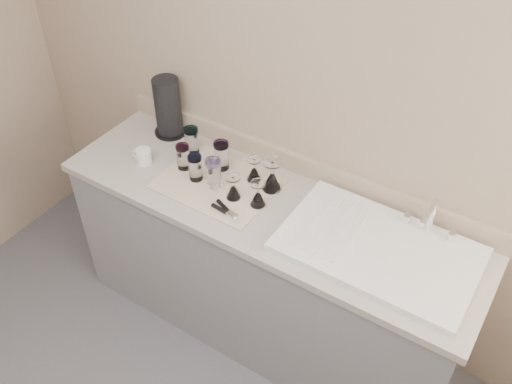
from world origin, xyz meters
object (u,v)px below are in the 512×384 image
Objects in this scene: tumbler_blue at (195,167)px; goblet_front_right at (258,197)px; tumbler_magenta at (183,157)px; goblet_back_left at (254,173)px; sink_unit at (379,249)px; goblet_back_right at (272,180)px; tumbler_purple at (221,155)px; can_opener at (226,211)px; goblet_front_left at (233,190)px; tumbler_lavender at (214,173)px; paper_towel_roll at (168,108)px; tumbler_teal at (192,140)px; white_mug at (143,156)px.

goblet_front_right is (0.35, 0.01, -0.03)m from tumbler_blue.
goblet_back_left is at bearing 17.79° from tumbler_magenta.
goblet_back_right is at bearing 170.63° from sink_unit.
goblet_back_right is 0.13m from goblet_front_right.
tumbler_blue is at bearing -158.65° from goblet_back_right.
tumbler_magenta is at bearing -147.66° from tumbler_purple.
sink_unit is 5.06× the size of goblet_back_right.
sink_unit is 5.37× the size of can_opener.
sink_unit reaches higher than goblet_back_right.
sink_unit is at bearing 4.20° from goblet_front_left.
tumbler_lavender is 0.25m from goblet_front_right.
sink_unit is 2.55× the size of paper_towel_roll.
goblet_back_right reaches higher than goblet_front_right.
sink_unit is 5.46× the size of tumbler_purple.
can_opener is at bearing -30.33° from paper_towel_roll.
tumbler_blue is 1.08× the size of goblet_back_left.
tumbler_blue reaches higher than goblet_front_right.
tumbler_blue is at bearing -148.58° from goblet_back_left.
can_opener is at bearing -74.26° from goblet_front_left.
tumbler_blue reaches higher than goblet_front_left.
tumbler_teal is 0.95× the size of can_opener.
goblet_back_right reaches higher than tumbler_lavender.
tumbler_magenta is 0.46m from goblet_front_right.
tumbler_lavender is at bearing 179.98° from goblet_front_right.
goblet_back_right is at bearing -5.83° from goblet_back_left.
tumbler_lavender is 0.20m from goblet_back_left.
goblet_back_left is at bearing -9.14° from paper_towel_roll.
white_mug is (-0.54, -0.18, -0.01)m from goblet_back_left.
tumbler_magenta is at bearing 171.58° from tumbler_lavender.
goblet_back_left is 0.18m from goblet_front_right.
paper_towel_roll reaches higher than goblet_front_left.
tumbler_purple reaches higher than tumbler_magenta.
goblet_back_right is 1.32× the size of goblet_front_left.
tumbler_purple is at bearing 32.34° from tumbler_magenta.
tumbler_purple and tumbler_lavender have the same top height.
tumbler_blue is at bearing -47.69° from tumbler_teal.
white_mug is (-0.53, -0.02, -0.01)m from goblet_front_left.
goblet_front_right is (0.30, -0.13, -0.03)m from tumbler_purple.
tumbler_blue is (0.15, -0.16, -0.00)m from tumbler_teal.
tumbler_lavender is 1.19× the size of goblet_back_left.
white_mug is at bearing -165.47° from goblet_back_right.
tumbler_purple reaches higher than goblet_back_left.
sink_unit reaches higher than tumbler_purple.
goblet_front_left is at bearing -8.62° from tumbler_magenta.
tumbler_lavender reaches higher than tumbler_teal.
goblet_back_right reaches higher than goblet_back_left.
can_opener is at bearing -126.80° from goblet_front_right.
tumbler_blue is 0.84× the size of goblet_back_right.
tumbler_lavender is (0.21, -0.03, 0.01)m from tumbler_magenta.
tumbler_magenta is 1.06× the size of goblet_back_left.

